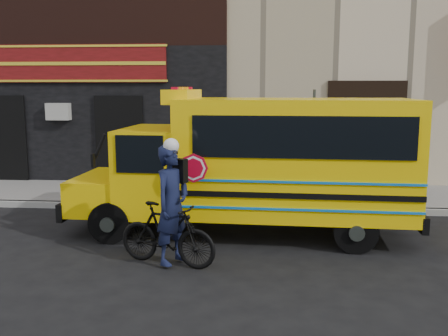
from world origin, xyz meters
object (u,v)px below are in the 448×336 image
sign_pole (313,146)px  cyclist (172,208)px  bicycle (167,234)px  school_bus (261,161)px

sign_pole → cyclist: (-2.63, -3.71, -0.62)m
bicycle → cyclist: (0.10, -0.01, 0.46)m
school_bus → bicycle: school_bus is taller
cyclist → sign_pole: bearing=-8.1°
school_bus → sign_pole: size_ratio=2.40×
bicycle → school_bus: bearing=-20.1°
bicycle → cyclist: cyclist is taller
school_bus → bicycle: 2.66m
school_bus → bicycle: size_ratio=3.92×
school_bus → cyclist: school_bus is taller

